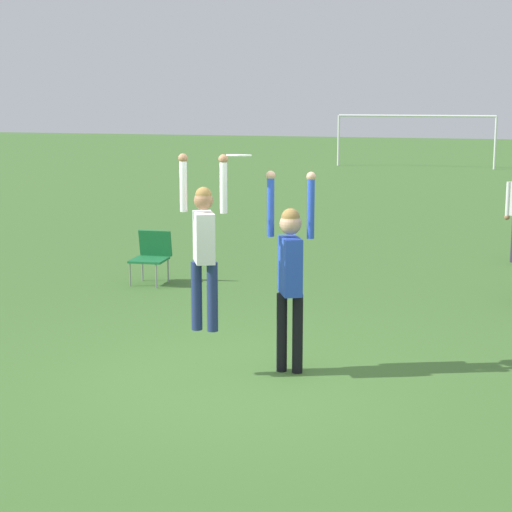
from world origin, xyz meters
The scene contains 6 objects.
ground_plane centered at (0.00, 0.00, 0.00)m, with size 120.00×120.00×0.00m, color #477533.
person_jumping centered at (-0.37, -0.05, 1.55)m, with size 0.57×0.46×1.94m.
person_defending centered at (0.48, 0.40, 1.22)m, with size 0.56×0.46×2.28m.
frisbee centered at (-0.07, 0.26, 2.45)m, with size 0.28×0.28×0.03m.
camping_chair_0 centered at (-3.03, 4.26, 0.51)m, with size 0.62×0.65×0.88m.
soccer_goal centered at (-2.23, 30.44, 1.84)m, with size 7.10×0.10×2.35m.
Camera 1 is at (3.01, -8.57, 3.05)m, focal length 60.00 mm.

